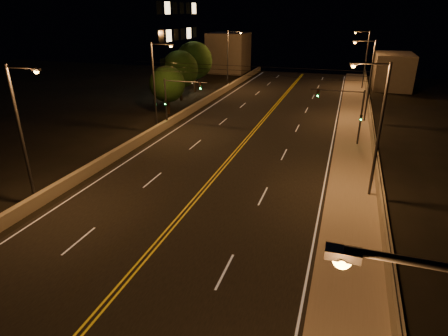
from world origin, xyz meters
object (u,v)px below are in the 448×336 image
(streetlight_3, at_px, (365,57))
(tree_2, at_px, (194,61))
(streetlight_2, at_px, (368,77))
(streetlight_6, at_px, (229,56))
(traffic_signal_right, at_px, (350,110))
(streetlight_1, at_px, (376,124))
(tree_1, at_px, (180,69))
(streetlight_5, at_px, (156,82))
(tree_0, at_px, (167,84))
(streetlight_4, at_px, (23,130))
(traffic_signal_left, at_px, (174,98))

(streetlight_3, height_order, tree_2, streetlight_3)
(streetlight_2, bearing_deg, tree_2, 156.91)
(streetlight_6, xyz_separation_m, traffic_signal_right, (19.87, -24.21, -1.88))
(streetlight_1, relative_size, tree_1, 1.31)
(streetlight_6, height_order, tree_1, streetlight_6)
(streetlight_2, bearing_deg, streetlight_5, -153.13)
(streetlight_5, bearing_deg, tree_0, 108.45)
(streetlight_3, relative_size, tree_2, 1.18)
(streetlight_3, bearing_deg, streetlight_4, -112.98)
(traffic_signal_right, bearing_deg, streetlight_6, 129.38)
(streetlight_6, distance_m, traffic_signal_left, 24.32)
(traffic_signal_left, relative_size, tree_2, 0.70)
(streetlight_4, bearing_deg, streetlight_5, 90.00)
(traffic_signal_right, height_order, tree_0, tree_0)
(streetlight_5, distance_m, streetlight_6, 25.92)
(traffic_signal_left, xyz_separation_m, tree_1, (-5.49, 13.73, 0.98))
(streetlight_4, xyz_separation_m, tree_1, (-4.30, 33.44, -0.90))
(streetlight_6, distance_m, traffic_signal_right, 31.38)
(tree_2, bearing_deg, traffic_signal_left, -73.71)
(streetlight_2, distance_m, streetlight_5, 24.06)
(streetlight_1, height_order, traffic_signal_left, streetlight_1)
(streetlight_4, height_order, traffic_signal_left, streetlight_4)
(traffic_signal_left, bearing_deg, streetlight_1, -29.24)
(tree_0, xyz_separation_m, tree_2, (-2.27, 14.58, 1.19))
(streetlight_5, xyz_separation_m, streetlight_6, (0.00, 25.92, 0.00))
(tree_2, bearing_deg, traffic_signal_right, -39.56)
(streetlight_1, relative_size, tree_2, 1.18)
(streetlight_2, height_order, streetlight_5, same)
(streetlight_1, bearing_deg, streetlight_3, 90.00)
(streetlight_3, bearing_deg, streetlight_1, -90.00)
(tree_1, bearing_deg, tree_0, -77.18)
(traffic_signal_right, height_order, traffic_signal_left, same)
(traffic_signal_left, distance_m, tree_0, 6.85)
(traffic_signal_left, bearing_deg, tree_0, 122.53)
(streetlight_3, distance_m, streetlight_6, 22.48)
(streetlight_3, bearing_deg, streetlight_5, -123.36)
(traffic_signal_right, bearing_deg, streetlight_1, -82.04)
(streetlight_1, distance_m, tree_2, 41.14)
(traffic_signal_left, distance_m, tree_1, 14.82)
(tree_0, xyz_separation_m, tree_1, (-1.81, 7.96, 0.70))
(streetlight_4, xyz_separation_m, tree_0, (-2.49, 25.48, -1.60))
(traffic_signal_left, bearing_deg, streetlight_4, -93.44)
(traffic_signal_right, xyz_separation_m, tree_0, (-22.37, 5.77, 0.28))
(streetlight_1, distance_m, tree_1, 35.97)
(streetlight_1, height_order, streetlight_6, same)
(traffic_signal_right, bearing_deg, streetlight_2, 80.19)
(streetlight_4, relative_size, streetlight_6, 1.00)
(streetlight_3, relative_size, traffic_signal_right, 1.70)
(streetlight_4, bearing_deg, traffic_signal_left, 86.56)
(streetlight_3, bearing_deg, traffic_signal_left, -123.28)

